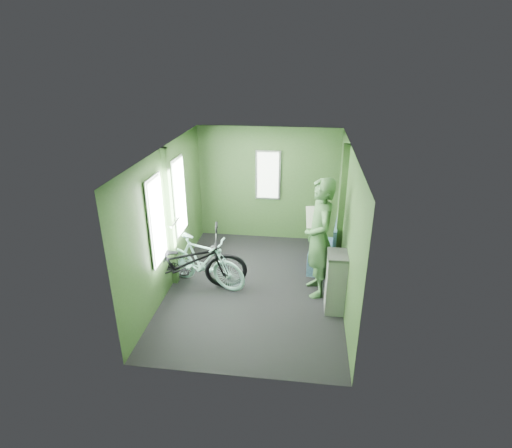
{
  "coord_description": "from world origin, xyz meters",
  "views": [
    {
      "loc": [
        0.73,
        -5.64,
        3.6
      ],
      "look_at": [
        0.0,
        0.1,
        1.1
      ],
      "focal_mm": 28.0,
      "sensor_mm": 36.0,
      "label": 1
    }
  ],
  "objects_px": {
    "waste_box": "(336,282)",
    "bench_seat": "(324,254)",
    "bicycle_black": "(186,291)",
    "passenger": "(319,238)",
    "bicycle_mint": "(204,285)"
  },
  "relations": [
    {
      "from": "bicycle_mint",
      "to": "bench_seat",
      "type": "height_order",
      "value": "bench_seat"
    },
    {
      "from": "bicycle_mint",
      "to": "waste_box",
      "type": "relative_size",
      "value": 1.62
    },
    {
      "from": "waste_box",
      "to": "bench_seat",
      "type": "relative_size",
      "value": 1.07
    },
    {
      "from": "passenger",
      "to": "bench_seat",
      "type": "relative_size",
      "value": 2.18
    },
    {
      "from": "bicycle_black",
      "to": "bicycle_mint",
      "type": "distance_m",
      "value": 0.33
    },
    {
      "from": "bicycle_black",
      "to": "bench_seat",
      "type": "distance_m",
      "value": 2.53
    },
    {
      "from": "passenger",
      "to": "waste_box",
      "type": "bearing_deg",
      "value": 17.81
    },
    {
      "from": "waste_box",
      "to": "bench_seat",
      "type": "height_order",
      "value": "waste_box"
    },
    {
      "from": "waste_box",
      "to": "bicycle_mint",
      "type": "bearing_deg",
      "value": 169.14
    },
    {
      "from": "waste_box",
      "to": "bench_seat",
      "type": "bearing_deg",
      "value": 95.12
    },
    {
      "from": "bicycle_black",
      "to": "bench_seat",
      "type": "relative_size",
      "value": 2.3
    },
    {
      "from": "bicycle_black",
      "to": "passenger",
      "type": "xyz_separation_m",
      "value": [
        2.11,
        0.25,
        0.96
      ]
    },
    {
      "from": "bicycle_black",
      "to": "waste_box",
      "type": "distance_m",
      "value": 2.44
    },
    {
      "from": "bicycle_black",
      "to": "waste_box",
      "type": "height_order",
      "value": "waste_box"
    },
    {
      "from": "passenger",
      "to": "waste_box",
      "type": "xyz_separation_m",
      "value": [
        0.27,
        -0.46,
        -0.49
      ]
    }
  ]
}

